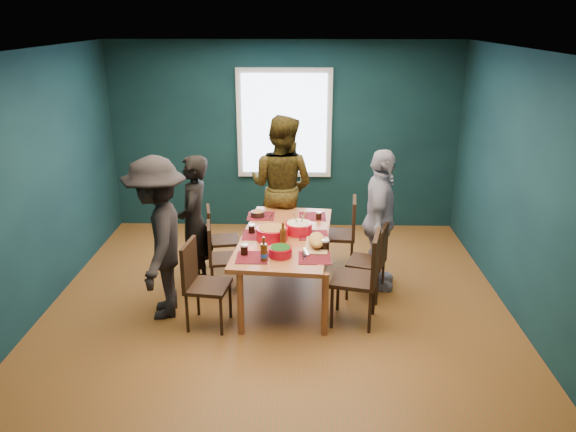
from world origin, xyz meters
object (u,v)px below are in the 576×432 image
person_near_left (158,238)px  cutting_board (317,241)px  chair_right_mid (374,256)px  bowl_salad (272,233)px  chair_left_near (199,278)px  chair_right_far (345,228)px  bowl_herbs (280,251)px  dining_table (285,241)px  chair_right_near (364,272)px  person_right (380,220)px  chair_left_mid (218,253)px  bowl_dumpling (299,227)px  chair_left_far (217,234)px  person_far_left (194,223)px  person_back (282,186)px

person_near_left → cutting_board: bearing=88.5°
chair_right_mid → bowl_salad: bearing=-157.1°
cutting_board → chair_left_near: bearing=-157.9°
chair_right_far → bowl_salad: bearing=-130.9°
bowl_herbs → cutting_board: cutting_board is taller
chair_right_mid → bowl_salad: same height
chair_right_mid → cutting_board: bearing=-139.4°
dining_table → bowl_herbs: bearing=-87.9°
dining_table → chair_right_far: (0.72, 0.70, -0.11)m
person_near_left → bowl_herbs: bearing=78.1°
chair_right_near → person_right: person_right is taller
dining_table → person_near_left: person_near_left is taller
chair_left_mid → cutting_board: (1.10, -0.35, 0.30)m
chair_right_mid → cutting_board: (-0.64, -0.25, 0.28)m
chair_left_mid → bowl_dumpling: bowl_dumpling is taller
bowl_herbs → cutting_board: size_ratio=0.40×
chair_left_near → cutting_board: 1.27m
dining_table → person_right: size_ratio=1.20×
chair_left_near → person_right: (1.91, 0.92, 0.29)m
dining_table → bowl_dumpling: size_ratio=6.53×
dining_table → chair_left_far: 1.05m
chair_left_near → person_right: 2.14m
dining_table → person_right: person_right is taller
bowl_herbs → chair_right_near: bearing=-2.9°
chair_left_far → person_far_left: person_far_left is taller
person_far_left → cutting_board: bearing=70.5°
bowl_dumpling → person_near_left: bearing=-159.5°
bowl_dumpling → cutting_board: size_ratio=0.51×
chair_right_far → chair_right_near: 1.32m
bowl_salad → chair_left_mid: bearing=164.4°
person_right → chair_right_far: bearing=45.1°
dining_table → bowl_herbs: bowl_herbs is taller
chair_left_near → chair_right_far: chair_right_far is taller
chair_right_mid → bowl_herbs: chair_right_mid is taller
chair_left_mid → cutting_board: size_ratio=1.40×
chair_right_near → person_far_left: bearing=169.6°
person_far_left → cutting_board: person_far_left is taller
chair_left_near → person_back: (0.76, 1.87, 0.40)m
bowl_salad → bowl_dumpling: (0.28, 0.20, -0.01)m
bowl_salad → dining_table: bearing=43.3°
chair_left_mid → chair_right_far: chair_right_far is taller
dining_table → person_far_left: bearing=175.7°
person_far_left → bowl_dumpling: size_ratio=5.21×
chair_left_mid → person_near_left: person_near_left is taller
dining_table → chair_left_near: 1.10m
chair_right_mid → chair_left_mid: bearing=-164.2°
bowl_dumpling → dining_table: bearing=-155.0°
chair_right_far → bowl_salad: size_ratio=2.72×
person_back → dining_table: bearing=118.8°
chair_right_mid → chair_right_near: size_ratio=0.87×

